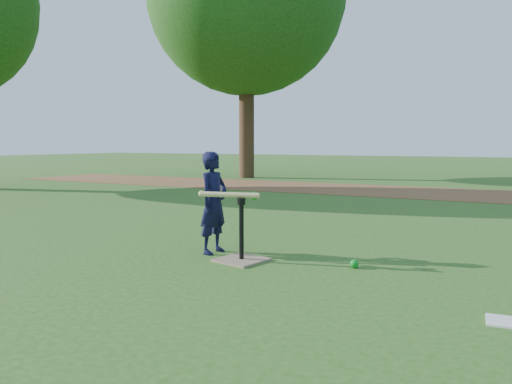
% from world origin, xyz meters
% --- Properties ---
extents(ground, '(80.00, 80.00, 0.00)m').
position_xyz_m(ground, '(0.00, 0.00, 0.00)').
color(ground, '#285116').
rests_on(ground, ground).
extents(dirt_strip, '(24.00, 3.00, 0.01)m').
position_xyz_m(dirt_strip, '(0.00, 7.50, 0.01)').
color(dirt_strip, brown).
rests_on(dirt_strip, ground).
extents(child, '(0.27, 0.40, 1.06)m').
position_xyz_m(child, '(-0.75, -0.08, 0.53)').
color(child, black).
rests_on(child, ground).
extents(wiffle_ball_ground, '(0.08, 0.08, 0.08)m').
position_xyz_m(wiffle_ball_ground, '(0.73, -0.01, 0.04)').
color(wiffle_ball_ground, '#0C8C20').
rests_on(wiffle_ball_ground, ground).
extents(clipboard, '(0.32, 0.26, 0.01)m').
position_xyz_m(clipboard, '(2.04, -0.91, 0.01)').
color(clipboard, silver).
rests_on(clipboard, ground).
extents(batting_tee, '(0.51, 0.51, 0.61)m').
position_xyz_m(batting_tee, '(-0.32, -0.26, 0.11)').
color(batting_tee, '#8F735B').
rests_on(batting_tee, ground).
extents(swing_action, '(0.63, 0.24, 0.08)m').
position_xyz_m(swing_action, '(-0.43, -0.26, 0.64)').
color(swing_action, '#CDB977').
rests_on(swing_action, ground).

